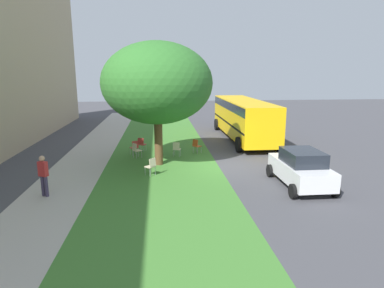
{
  "coord_description": "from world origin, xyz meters",
  "views": [
    {
      "loc": [
        -16.64,
        3.3,
        4.94
      ],
      "look_at": [
        -0.3,
        1.66,
        1.31
      ],
      "focal_mm": 30.8,
      "sensor_mm": 36.0,
      "label": 1
    }
  ],
  "objects": [
    {
      "name": "chair_4",
      "position": [
        2.16,
        4.67,
        0.52
      ],
      "size": [
        0.58,
        0.58,
        0.88
      ],
      "color": "beige",
      "rests_on": "ground"
    },
    {
      "name": "sidewalk_strip",
      "position": [
        0.0,
        7.6,
        0.0
      ],
      "size": [
        48.0,
        2.8,
        0.01
      ],
      "primitive_type": "cube",
      "color": "#ADA89E",
      "rests_on": "ground"
    },
    {
      "name": "chair_3",
      "position": [
        -1.26,
        3.74,
        0.52
      ],
      "size": [
        0.59,
        0.59,
        0.88
      ],
      "color": "beige",
      "rests_on": "ground"
    },
    {
      "name": "chair_5",
      "position": [
        2.26,
        2.31,
        0.52
      ],
      "size": [
        0.53,
        0.52,
        0.88
      ],
      "color": "beige",
      "rests_on": "ground"
    },
    {
      "name": "ground",
      "position": [
        0.0,
        0.0,
        0.0
      ],
      "size": [
        80.0,
        80.0,
        0.0
      ],
      "primitive_type": "plane",
      "color": "#424247"
    },
    {
      "name": "street_tree",
      "position": [
        0.7,
        3.36,
        4.34
      ],
      "size": [
        5.73,
        5.73,
        6.47
      ],
      "color": "brown",
      "rests_on": "ground"
    },
    {
      "name": "chair_1",
      "position": [
        2.91,
        4.82,
        0.52
      ],
      "size": [
        0.58,
        0.57,
        0.88
      ],
      "color": "#B7332D",
      "rests_on": "ground"
    },
    {
      "name": "grass_verge",
      "position": [
        0.0,
        3.2,
        0.0
      ],
      "size": [
        48.0,
        6.0,
        0.01
      ],
      "primitive_type": "cube",
      "color": "#3D752D",
      "rests_on": "ground"
    },
    {
      "name": "pedestrian_0",
      "position": [
        -3.54,
        7.96,
        0.93
      ],
      "size": [
        0.34,
        0.41,
        1.69
      ],
      "color": "#3F3851",
      "rests_on": "ground"
    },
    {
      "name": "chair_0",
      "position": [
        2.95,
        1.06,
        0.52
      ],
      "size": [
        0.59,
        0.59,
        0.88
      ],
      "color": "#C64C1E",
      "rests_on": "ground"
    },
    {
      "name": "chair_2",
      "position": [
        3.76,
        4.44,
        0.52
      ],
      "size": [
        0.55,
        0.55,
        0.88
      ],
      "color": "#B7332D",
      "rests_on": "ground"
    },
    {
      "name": "parked_car",
      "position": [
        -3.43,
        -2.79,
        0.84
      ],
      "size": [
        3.7,
        1.92,
        1.65
      ],
      "color": "silver",
      "rests_on": "ground"
    },
    {
      "name": "school_bus",
      "position": [
        7.03,
        -2.88,
        1.76
      ],
      "size": [
        10.4,
        2.8,
        2.88
      ],
      "color": "yellow",
      "rests_on": "ground"
    }
  ]
}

